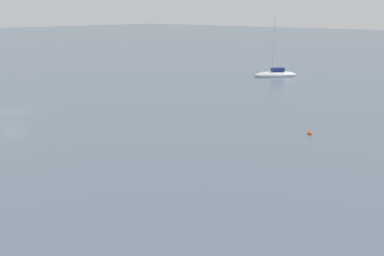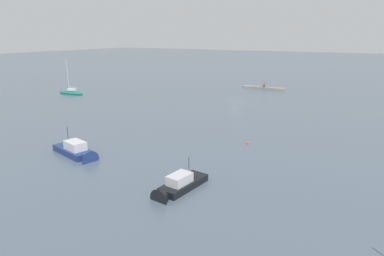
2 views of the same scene
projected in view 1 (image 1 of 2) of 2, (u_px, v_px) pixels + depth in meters
name	position (u px, v px, depth m)	size (l,w,h in m)	color
ground_plane	(12.00, 112.00, 46.73)	(500.00, 500.00, 0.00)	slate
sailboat_white_near	(275.00, 74.00, 71.85)	(7.23, 6.46, 10.41)	silver
mooring_buoy_near	(310.00, 134.00, 38.05)	(0.45, 0.45, 0.45)	#EA5914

